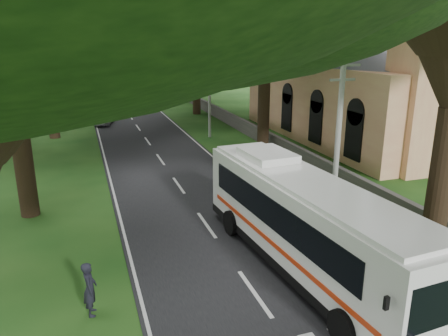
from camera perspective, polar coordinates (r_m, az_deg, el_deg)
ground at (r=14.31m, az=7.20°, el=-20.11°), size 140.00×140.00×0.00m
road at (r=36.62m, az=-9.71°, el=3.10°), size 8.00×120.00×0.04m
property_wall at (r=37.89m, az=4.09°, el=4.68°), size 0.35×50.00×1.20m
church at (r=39.40m, az=17.87°, el=10.74°), size 14.00×24.00×11.60m
pole_near at (r=19.90m, az=14.64°, el=3.56°), size 1.60×0.24×8.00m
pole_mid at (r=38.01m, az=-1.93°, el=10.23°), size 1.60×0.24×8.00m
pole_far at (r=57.39m, az=-7.73°, el=12.34°), size 1.60×0.24×8.00m
tree_l_far at (r=58.36m, az=-22.71°, el=17.71°), size 15.47×15.47×14.04m
tree_r_midb at (r=49.91m, az=-3.81°, el=19.48°), size 16.15×16.15×14.37m
tree_r_far at (r=67.67m, az=-7.03°, el=18.97°), size 14.88×14.88×14.44m
coach_bus at (r=16.62m, az=10.46°, el=-6.92°), size 3.61×12.47×3.63m
distant_car_a at (r=45.70m, az=-15.41°, el=6.30°), size 2.48×3.99×1.27m
distant_car_b at (r=59.19m, az=-16.23°, el=8.52°), size 2.02×3.96×1.24m
pedestrian at (r=14.93m, az=-17.12°, el=-14.84°), size 0.47×0.69×1.83m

